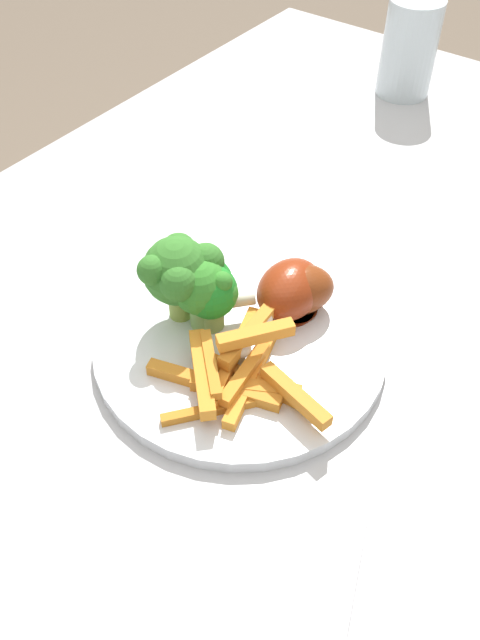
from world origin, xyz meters
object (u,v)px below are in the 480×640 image
dinner_plate (240,341)px  broccoli_floret_back (179,271)px  broccoli_floret_front (210,291)px  carrot_fries_pile (241,370)px  chicken_drumstick_near (287,293)px  water_glass (409,48)px  chicken_drumstick_far (289,291)px  broccoli_floret_middle (204,289)px  dining_table (245,400)px

dinner_plate → broccoli_floret_back: (0.01, -0.05, 0.06)m
dinner_plate → broccoli_floret_front: (0.00, -0.03, 0.04)m
carrot_fries_pile → chicken_drumstick_near: size_ratio=1.35×
broccoli_floret_front → dinner_plate: bearing=93.8°
carrot_fries_pile → chicken_drumstick_near: (-0.08, -0.01, 0.01)m
broccoli_floret_back → water_glass: size_ratio=0.67×
carrot_fries_pile → chicken_drumstick_far: bearing=-170.3°
dinner_plate → chicken_drumstick_near: bearing=163.1°
broccoli_floret_middle → broccoli_floret_back: bearing=-80.6°
dinner_plate → broccoli_floret_front: 0.05m
dining_table → chicken_drumstick_far: 0.14m
water_glass → dinner_plate: bearing=11.3°
broccoli_floret_back → chicken_drumstick_near: (-0.06, 0.07, -0.03)m
broccoli_floret_front → water_glass: (-0.48, -0.07, 0.01)m
dining_table → broccoli_floret_back: broccoli_floret_back is taller
dinner_plate → broccoli_floret_front: broccoli_floret_front is taller
dining_table → water_glass: bearing=-169.3°
broccoli_floret_front → broccoli_floret_middle: bearing=-35.4°
carrot_fries_pile → dinner_plate: bearing=-142.2°
chicken_drumstick_near → chicken_drumstick_far: (-0.00, -0.00, -0.00)m
broccoli_floret_back → chicken_drumstick_far: size_ratio=0.73×
dining_table → broccoli_floret_middle: 0.16m
broccoli_floret_front → broccoli_floret_middle: broccoli_floret_middle is taller
dining_table → chicken_drumstick_far: (-0.03, 0.02, 0.14)m
broccoli_floret_front → chicken_drumstick_far: 0.07m
chicken_drumstick_far → broccoli_floret_front: bearing=-39.3°
dining_table → chicken_drumstick_near: bearing=139.6°
broccoli_floret_back → water_glass: bearing=-175.1°
broccoli_floret_back → chicken_drumstick_near: size_ratio=0.66×
dining_table → carrot_fries_pile: 0.14m
broccoli_floret_back → dining_table: bearing=122.5°
broccoli_floret_back → broccoli_floret_middle: bearing=99.4°
carrot_fries_pile → dining_table: bearing=-146.6°
broccoli_floret_front → broccoli_floret_middle: 0.01m
chicken_drumstick_near → broccoli_floret_middle: bearing=-41.4°
dinner_plate → carrot_fries_pile: carrot_fries_pile is taller
chicken_drumstick_near → dinner_plate: bearing=-16.9°
chicken_drumstick_near → broccoli_floret_back: bearing=-50.7°
broccoli_floret_middle → chicken_drumstick_far: bearing=140.9°
dining_table → water_glass: water_glass is taller
dinner_plate → carrot_fries_pile: (0.04, 0.03, 0.02)m
broccoli_floret_front → water_glass: bearing=-172.2°
dinner_plate → broccoli_floret_front: bearing=-86.2°
broccoli_floret_middle → chicken_drumstick_far: (-0.06, 0.05, -0.02)m
broccoli_floret_front → carrot_fries_pile: broccoli_floret_front is taller
chicken_drumstick_far → water_glass: water_glass is taller
broccoli_floret_middle → chicken_drumstick_far: 0.07m
broccoli_floret_front → broccoli_floret_back: broccoli_floret_back is taller
dinner_plate → chicken_drumstick_far: size_ratio=2.27×
broccoli_floret_front → chicken_drumstick_far: size_ratio=0.57×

